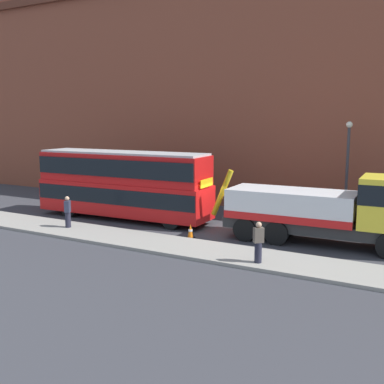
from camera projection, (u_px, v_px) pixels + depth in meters
ground_plane at (220, 230)px, 25.02m from camera, size 120.00×120.00×0.00m
near_kerb at (182, 247)px, 21.37m from camera, size 60.00×2.80×0.15m
building_facade at (267, 86)px, 29.69m from camera, size 60.00×1.50×16.00m
recovery_tow_truck at (329, 209)px, 21.75m from camera, size 10.18×2.92×3.67m
double_decker_bus at (123, 182)px, 27.39m from camera, size 11.11×2.90×4.06m
pedestrian_onlooker at (68, 212)px, 24.78m from camera, size 0.41×0.47×1.71m
pedestrian_bystander at (258, 243)px, 18.71m from camera, size 0.47×0.46×1.71m
traffic_cone_near_bus at (190, 231)px, 23.24m from camera, size 0.36×0.36×0.72m
street_lamp at (347, 164)px, 25.85m from camera, size 0.36×0.36×5.83m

